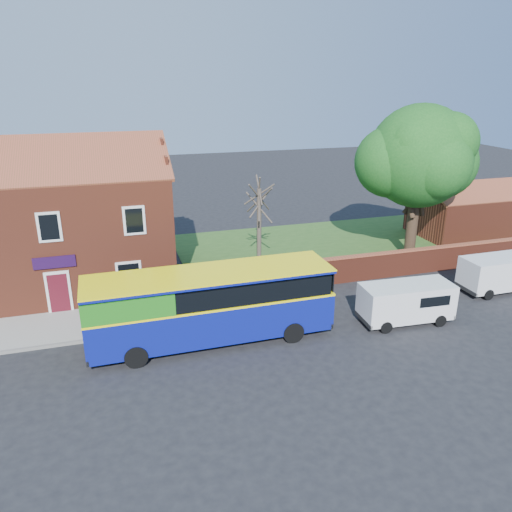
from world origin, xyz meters
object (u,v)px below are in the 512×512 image
object	(u,v)px
bus	(203,304)
van_far	(501,272)
van_near	(406,301)
large_tree	(419,159)

from	to	relation	value
bus	van_far	bearing A→B (deg)	2.25
van_near	van_far	world-z (taller)	van_far
van_near	large_tree	bearing A→B (deg)	59.32
van_near	large_tree	distance (m)	11.29
van_near	van_far	xyz separation A→B (m)	(7.23, 1.79, 0.02)
bus	large_tree	bearing A→B (deg)	24.77
bus	van_far	size ratio (longest dim) A/B	2.41
bus	van_far	distance (m)	17.13
van_near	large_tree	xyz separation A→B (m)	(5.52, 8.23, 5.40)
large_tree	van_near	bearing A→B (deg)	-123.86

